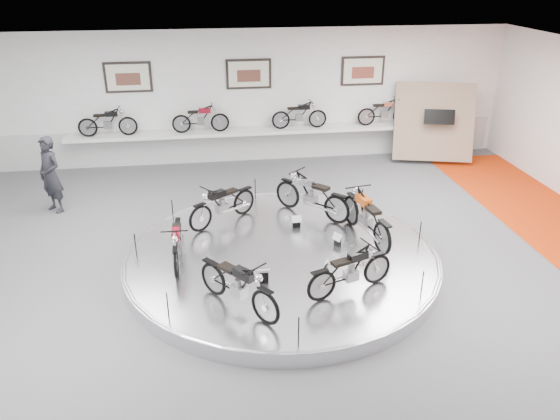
{
  "coord_description": "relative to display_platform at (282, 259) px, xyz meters",
  "views": [
    {
      "loc": [
        -1.45,
        -9.42,
        5.75
      ],
      "look_at": [
        0.01,
        0.6,
        1.13
      ],
      "focal_mm": 35.0,
      "sensor_mm": 36.0,
      "label": 1
    }
  ],
  "objects": [
    {
      "name": "bike_e",
      "position": [
        -1.02,
        -1.84,
        0.63
      ],
      "size": [
        1.46,
        1.62,
        0.95
      ],
      "primitive_type": null,
      "rotation": [
        0.0,
        0.0,
        5.39
      ],
      "color": "black",
      "rests_on": "display_platform"
    },
    {
      "name": "shelf_bike_c",
      "position": [
        1.5,
        6.4,
        1.27
      ],
      "size": [
        1.22,
        0.43,
        0.73
      ],
      "primitive_type": null,
      "color": "black",
      "rests_on": "shelf"
    },
    {
      "name": "shelf_bike_a",
      "position": [
        -4.2,
        6.4,
        1.27
      ],
      "size": [
        1.22,
        0.43,
        0.73
      ],
      "primitive_type": null,
      "color": "black",
      "rests_on": "shelf"
    },
    {
      "name": "poster_center",
      "position": [
        0.0,
        6.66,
        2.55
      ],
      "size": [
        1.35,
        0.06,
        0.88
      ],
      "primitive_type": "cube",
      "color": "beige",
      "rests_on": "wall_back"
    },
    {
      "name": "floor",
      "position": [
        0.0,
        -0.3,
        -0.15
      ],
      "size": [
        16.0,
        16.0,
        0.0
      ],
      "primitive_type": "plane",
      "color": "#545457",
      "rests_on": "ground"
    },
    {
      "name": "bike_d",
      "position": [
        -2.09,
        -0.06,
        0.59
      ],
      "size": [
        0.55,
        1.5,
        0.87
      ],
      "primitive_type": null,
      "rotation": [
        0.0,
        0.0,
        4.7
      ],
      "color": "maroon",
      "rests_on": "display_platform"
    },
    {
      "name": "display_platform",
      "position": [
        0.0,
        0.0,
        0.0
      ],
      "size": [
        6.4,
        6.4,
        0.3
      ],
      "primitive_type": "cylinder",
      "color": "silver",
      "rests_on": "floor"
    },
    {
      "name": "platform_rim",
      "position": [
        0.0,
        0.0,
        0.12
      ],
      "size": [
        6.4,
        6.4,
        0.1
      ],
      "primitive_type": "torus",
      "color": "#B2B2BA",
      "rests_on": "display_platform"
    },
    {
      "name": "shelf",
      "position": [
        0.0,
        6.4,
        0.85
      ],
      "size": [
        11.0,
        0.55,
        0.1
      ],
      "primitive_type": "cube",
      "color": "silver",
      "rests_on": "wall_back"
    },
    {
      "name": "dado_band",
      "position": [
        0.0,
        6.68,
        0.4
      ],
      "size": [
        15.68,
        0.04,
        1.1
      ],
      "primitive_type": "cube",
      "color": "#BCBCBA",
      "rests_on": "floor"
    },
    {
      "name": "poster_right",
      "position": [
        3.5,
        6.66,
        2.55
      ],
      "size": [
        1.35,
        0.06,
        0.88
      ],
      "primitive_type": "cube",
      "color": "beige",
      "rests_on": "wall_back"
    },
    {
      "name": "shelf_bike_d",
      "position": [
        4.2,
        6.4,
        1.27
      ],
      "size": [
        1.22,
        0.43,
        0.73
      ],
      "primitive_type": null,
      "color": "#A9A9AE",
      "rests_on": "shelf"
    },
    {
      "name": "bike_c",
      "position": [
        -1.11,
        1.6,
        0.62
      ],
      "size": [
        1.62,
        1.41,
        0.94
      ],
      "primitive_type": null,
      "rotation": [
        0.0,
        0.0,
        3.79
      ],
      "color": "black",
      "rests_on": "display_platform"
    },
    {
      "name": "display_panel",
      "position": [
        5.6,
        5.8,
        1.1
      ],
      "size": [
        2.56,
        1.52,
        2.3
      ],
      "primitive_type": "cube",
      "rotation": [
        -0.35,
        0.0,
        -0.26
      ],
      "color": "#8F715A",
      "rests_on": "floor"
    },
    {
      "name": "visitor",
      "position": [
        -5.23,
        3.53,
        0.82
      ],
      "size": [
        0.83,
        0.82,
        1.93
      ],
      "primitive_type": "imported",
      "rotation": [
        0.0,
        0.0,
        -0.74
      ],
      "color": "black",
      "rests_on": "floor"
    },
    {
      "name": "bike_a",
      "position": [
        1.88,
        0.37,
        0.68
      ],
      "size": [
        0.96,
        1.88,
        1.06
      ],
      "primitive_type": null,
      "rotation": [
        0.0,
        0.0,
        1.76
      ],
      "color": "#C94B11",
      "rests_on": "display_platform"
    },
    {
      "name": "bike_f",
      "position": [
        1.0,
        -1.61,
        0.6
      ],
      "size": [
        1.61,
        1.03,
        0.9
      ],
      "primitive_type": null,
      "rotation": [
        0.0,
        0.0,
        6.64
      ],
      "color": "black",
      "rests_on": "display_platform"
    },
    {
      "name": "bike_b",
      "position": [
        0.96,
        1.7,
        0.67
      ],
      "size": [
        1.66,
        1.71,
        1.04
      ],
      "primitive_type": null,
      "rotation": [
        0.0,
        0.0,
        2.32
      ],
      "color": "#A9A9AE",
      "rests_on": "display_platform"
    },
    {
      "name": "wall_back",
      "position": [
        0.0,
        6.7,
        1.85
      ],
      "size": [
        16.0,
        0.0,
        16.0
      ],
      "primitive_type": "plane",
      "rotation": [
        1.57,
        0.0,
        0.0
      ],
      "color": "white",
      "rests_on": "floor"
    },
    {
      "name": "poster_left",
      "position": [
        -3.5,
        6.66,
        2.55
      ],
      "size": [
        1.35,
        0.06,
        0.88
      ],
      "primitive_type": "cube",
      "color": "beige",
      "rests_on": "wall_back"
    },
    {
      "name": "ceiling",
      "position": [
        0.0,
        -0.3,
        3.85
      ],
      "size": [
        16.0,
        16.0,
        0.0
      ],
      "primitive_type": "plane",
      "rotation": [
        3.14,
        0.0,
        0.0
      ],
      "color": "white",
      "rests_on": "wall_back"
    },
    {
      "name": "shelf_bike_b",
      "position": [
        -1.5,
        6.4,
        1.27
      ],
      "size": [
        1.22,
        0.43,
        0.73
      ],
      "primitive_type": null,
      "color": "maroon",
      "rests_on": "shelf"
    }
  ]
}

